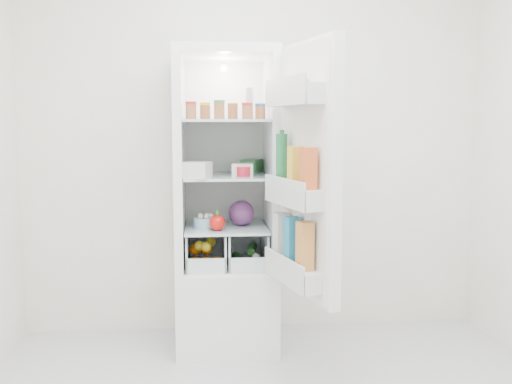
{
  "coord_description": "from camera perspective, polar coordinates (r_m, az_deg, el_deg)",
  "views": [
    {
      "loc": [
        -0.32,
        -2.23,
        1.35
      ],
      "look_at": [
        -0.04,
        0.95,
        0.98
      ],
      "focal_mm": 40.0,
      "sensor_mm": 36.0,
      "label": 1
    }
  ],
  "objects": [
    {
      "name": "shelf_top",
      "position": [
        3.41,
        -3.07,
        7.12
      ],
      "size": [
        0.49,
        0.53,
        0.02
      ],
      "primitive_type": "cube",
      "color": "silver",
      "rests_on": "refrigerator"
    },
    {
      "name": "refrigerator",
      "position": [
        3.54,
        -3.04,
        -4.53
      ],
      "size": [
        0.6,
        0.6,
        1.8
      ],
      "color": "white",
      "rests_on": "ground"
    },
    {
      "name": "squeeze_bottle",
      "position": [
        3.43,
        -0.71,
        8.82
      ],
      "size": [
        0.06,
        0.06,
        0.19
      ],
      "primitive_type": "cylinder",
      "rotation": [
        0.0,
        0.0,
        -0.17
      ],
      "color": "silver",
      "rests_on": "shelf_top"
    },
    {
      "name": "bell_pepper",
      "position": [
        3.3,
        -3.89,
        -3.09
      ],
      "size": [
        0.09,
        0.09,
        0.09
      ],
      "primitive_type": "sphere",
      "color": "red",
      "rests_on": "shelf_low"
    },
    {
      "name": "citrus_pile",
      "position": [
        3.44,
        -5.18,
        -6.17
      ],
      "size": [
        0.2,
        0.24,
        0.16
      ],
      "color": "orange",
      "rests_on": "refrigerator"
    },
    {
      "name": "tub_green",
      "position": [
        3.61,
        -0.45,
        2.64
      ],
      "size": [
        0.16,
        0.18,
        0.08
      ],
      "primitive_type": "cube",
      "rotation": [
        0.0,
        0.0,
        -0.43
      ],
      "color": "#3B8348",
      "rests_on": "shelf_mid"
    },
    {
      "name": "condiment_jars",
      "position": [
        3.3,
        -3.01,
        8.0
      ],
      "size": [
        0.46,
        0.16,
        0.08
      ],
      "color": "#B21919",
      "rests_on": "shelf_top"
    },
    {
      "name": "fridge_door",
      "position": [
        2.9,
        4.84,
        1.49
      ],
      "size": [
        0.3,
        0.6,
        1.3
      ],
      "rotation": [
        0.0,
        0.0,
        1.83
      ],
      "color": "white",
      "rests_on": "refrigerator"
    },
    {
      "name": "red_cabbage",
      "position": [
        3.46,
        -1.46,
        -2.12
      ],
      "size": [
        0.15,
        0.15,
        0.15
      ],
      "primitive_type": "sphere",
      "color": "#5B1F59",
      "rests_on": "shelf_low"
    },
    {
      "name": "crisper_left",
      "position": [
        3.49,
        -5.01,
        -5.64
      ],
      "size": [
        0.23,
        0.46,
        0.22
      ],
      "primitive_type": null,
      "color": "silver",
      "rests_on": "refrigerator"
    },
    {
      "name": "shelf_low",
      "position": [
        3.47,
        -3.01,
        -3.51
      ],
      "size": [
        0.49,
        0.53,
        0.01
      ],
      "primitive_type": "cube",
      "color": "silver",
      "rests_on": "refrigerator"
    },
    {
      "name": "crisper_right",
      "position": [
        3.5,
        -0.98,
        -5.58
      ],
      "size": [
        0.23,
        0.46,
        0.22
      ],
      "primitive_type": null,
      "color": "silver",
      "rests_on": "refrigerator"
    },
    {
      "name": "tub_cream",
      "position": [
        3.37,
        -1.38,
        2.26
      ],
      "size": [
        0.13,
        0.13,
        0.07
      ],
      "primitive_type": "cube",
      "rotation": [
        0.0,
        0.0,
        -0.06
      ],
      "color": "silver",
      "rests_on": "shelf_mid"
    },
    {
      "name": "tub_white",
      "position": [
        3.23,
        -5.94,
        2.2
      ],
      "size": [
        0.18,
        0.18,
        0.09
      ],
      "primitive_type": "cube",
      "rotation": [
        0.0,
        0.0,
        -0.3
      ],
      "color": "silver",
      "rests_on": "shelf_mid"
    },
    {
      "name": "mushroom_bowl",
      "position": [
        3.39,
        -5.12,
        -3.1
      ],
      "size": [
        0.15,
        0.15,
        0.06
      ],
      "primitive_type": "cylinder",
      "rotation": [
        0.0,
        0.0,
        0.16
      ],
      "color": "#8BB9CF",
      "rests_on": "shelf_low"
    },
    {
      "name": "room_walls",
      "position": [
        2.26,
        3.19,
        12.7
      ],
      "size": [
        3.02,
        3.02,
        2.61
      ],
      "color": "silver",
      "rests_on": "ground"
    },
    {
      "name": "tin_red",
      "position": [
        3.33,
        -1.27,
        2.06
      ],
      "size": [
        0.09,
        0.09,
        0.06
      ],
      "primitive_type": "cylinder",
      "rotation": [
        0.0,
        0.0,
        -0.03
      ],
      "color": "red",
      "rests_on": "shelf_mid"
    },
    {
      "name": "shelf_mid",
      "position": [
        3.43,
        -3.04,
        1.59
      ],
      "size": [
        0.49,
        0.53,
        0.02
      ],
      "primitive_type": "cube",
      "color": "silver",
      "rests_on": "refrigerator"
    },
    {
      "name": "veg_pile",
      "position": [
        3.51,
        -0.89,
        -6.34
      ],
      "size": [
        0.16,
        0.3,
        0.1
      ],
      "color": "#1A4B19",
      "rests_on": "refrigerator"
    }
  ]
}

